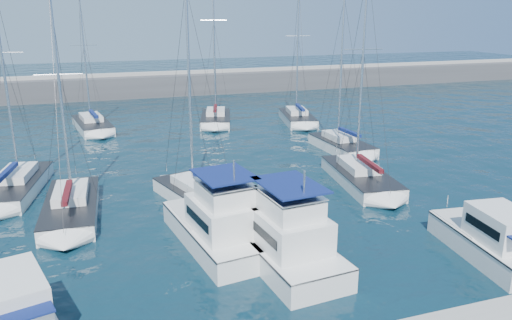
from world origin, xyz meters
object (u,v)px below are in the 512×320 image
object	(u,v)px
motor_yacht_port_outer	(15,313)
sailboat_back_a	(92,125)
motor_yacht_port_inner	(219,226)
sailboat_back_c	(297,118)
sailboat_back_b	(216,118)
sailboat_mid_c	(199,196)
sailboat_mid_b	(72,207)
sailboat_mid_d	(360,177)
sailboat_mid_e	(341,145)
motor_yacht_stbd_inner	(280,238)
motor_yacht_stbd_outer	(492,241)
sailboat_mid_a	(16,185)

from	to	relation	value
motor_yacht_port_outer	sailboat_back_a	distance (m)	36.08
motor_yacht_port_inner	sailboat_back_c	world-z (taller)	sailboat_back_c
motor_yacht_port_inner	sailboat_back_b	bearing A→B (deg)	68.05
sailboat_mid_c	sailboat_back_b	bearing A→B (deg)	56.77
motor_yacht_port_outer	sailboat_back_b	bearing A→B (deg)	48.73
sailboat_mid_b	sailboat_mid_c	xyz separation A→B (m)	(7.82, -0.72, 0.01)
sailboat_mid_b	sailboat_mid_d	xyz separation A→B (m)	(19.78, -0.57, 0.02)
sailboat_mid_b	sailboat_back_b	world-z (taller)	sailboat_back_b
sailboat_mid_e	sailboat_back_a	bearing A→B (deg)	140.51
sailboat_mid_c	sailboat_mid_e	xyz separation A→B (m)	(14.96, 8.64, 0.00)
sailboat_mid_b	sailboat_back_a	distance (m)	23.95
motor_yacht_port_outer	sailboat_back_c	world-z (taller)	sailboat_back_c
motor_yacht_stbd_inner	sailboat_mid_b	bearing A→B (deg)	131.02
sailboat_mid_b	sailboat_mid_e	size ratio (longest dim) A/B	1.00
sailboat_mid_c	motor_yacht_stbd_inner	bearing A→B (deg)	-92.30
motor_yacht_stbd_outer	sailboat_back_a	size ratio (longest dim) A/B	0.51
sailboat_mid_c	sailboat_back_c	world-z (taller)	sailboat_back_c
sailboat_back_c	sailboat_mid_c	bearing A→B (deg)	-115.41
sailboat_mid_c	motor_yacht_port_outer	bearing A→B (deg)	-146.84
sailboat_back_c	sailboat_mid_b	bearing A→B (deg)	-127.72
sailboat_mid_a	sailboat_mid_e	bearing A→B (deg)	15.34
motor_yacht_port_inner	sailboat_mid_b	distance (m)	10.40
motor_yacht_port_inner	sailboat_mid_a	world-z (taller)	sailboat_mid_a
motor_yacht_stbd_inner	sailboat_back_a	world-z (taller)	sailboat_back_a
motor_yacht_stbd_inner	sailboat_mid_d	world-z (taller)	sailboat_mid_d
motor_yacht_port_inner	sailboat_mid_e	xyz separation A→B (m)	(15.27, 15.08, -0.62)
motor_yacht_port_inner	motor_yacht_stbd_inner	world-z (taller)	same
sailboat_mid_a	sailboat_back_a	bearing A→B (deg)	83.46
sailboat_mid_b	sailboat_back_a	xyz separation A→B (m)	(1.74, 23.89, 0.01)
motor_yacht_port_outer	sailboat_back_a	bearing A→B (deg)	68.78
sailboat_back_a	sailboat_back_b	size ratio (longest dim) A/B	0.78
motor_yacht_stbd_outer	sailboat_mid_e	distance (m)	20.95
sailboat_mid_c	sailboat_back_a	distance (m)	25.35
sailboat_mid_a	sailboat_back_a	size ratio (longest dim) A/B	1.08
motor_yacht_stbd_inner	sailboat_back_b	size ratio (longest dim) A/B	0.55
sailboat_back_b	sailboat_back_a	bearing A→B (deg)	-169.04
sailboat_mid_a	sailboat_mid_d	world-z (taller)	sailboat_mid_d
sailboat_mid_a	sailboat_mid_c	bearing A→B (deg)	-17.98
motor_yacht_stbd_inner	sailboat_back_a	bearing A→B (deg)	98.43
sailboat_mid_d	sailboat_mid_e	xyz separation A→B (m)	(3.00, 8.50, -0.00)
motor_yacht_port_outer	motor_yacht_stbd_outer	bearing A→B (deg)	-17.78
motor_yacht_stbd_inner	motor_yacht_stbd_outer	size ratio (longest dim) A/B	1.37
sailboat_mid_a	sailboat_back_a	world-z (taller)	sailboat_mid_a
sailboat_mid_d	sailboat_back_a	xyz separation A→B (m)	(-18.04, 24.46, -0.01)
sailboat_back_c	motor_yacht_port_inner	bearing A→B (deg)	-108.83
sailboat_mid_e	sailboat_back_b	world-z (taller)	sailboat_back_b
motor_yacht_stbd_inner	sailboat_back_c	distance (m)	32.78
motor_yacht_port_outer	motor_yacht_port_inner	world-z (taller)	motor_yacht_port_inner
motor_yacht_port_outer	sailboat_mid_b	distance (m)	12.16
sailboat_mid_e	sailboat_mid_d	bearing A→B (deg)	-111.76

